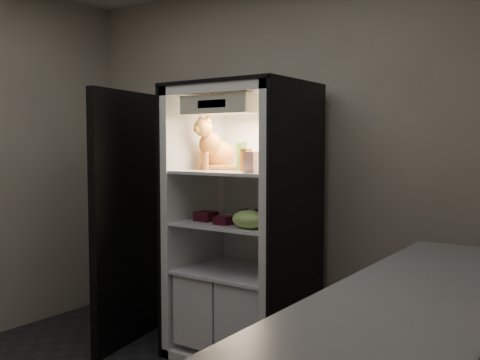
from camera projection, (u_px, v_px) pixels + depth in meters
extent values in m
plane|color=beige|center=(276.00, 160.00, 4.00)|extent=(3.60, 0.00, 3.60)
cube|color=white|center=(266.00, 218.00, 3.92)|extent=(0.85, 0.06, 1.85)
cube|color=white|center=(197.00, 219.00, 3.89)|extent=(0.06, 0.70, 1.85)
cube|color=white|center=(292.00, 229.00, 3.44)|extent=(0.06, 0.70, 1.85)
cube|color=white|center=(241.00, 92.00, 3.60)|extent=(0.85, 0.70, 0.06)
cube|color=white|center=(241.00, 351.00, 3.72)|extent=(0.85, 0.70, 0.06)
cube|color=black|center=(192.00, 218.00, 3.91)|extent=(0.02, 0.72, 1.87)
cube|color=black|center=(297.00, 229.00, 3.41)|extent=(0.02, 0.72, 1.87)
cube|color=black|center=(241.00, 86.00, 3.60)|extent=(0.90, 0.72, 0.02)
cube|color=white|center=(239.00, 172.00, 3.61)|extent=(0.73, 0.62, 0.02)
cube|color=white|center=(239.00, 223.00, 3.64)|extent=(0.73, 0.62, 0.02)
cube|color=white|center=(219.00, 302.00, 3.78)|extent=(0.34, 0.58, 0.48)
cube|color=white|center=(260.00, 311.00, 3.58)|extent=(0.34, 0.58, 0.48)
cube|color=white|center=(239.00, 271.00, 3.66)|extent=(0.73, 0.62, 0.02)
cube|color=beige|center=(220.00, 105.00, 3.41)|extent=(0.52, 0.18, 0.12)
cube|color=black|center=(212.00, 104.00, 3.34)|extent=(0.22, 0.01, 0.05)
cube|color=black|center=(130.00, 218.00, 3.94)|extent=(0.23, 0.86, 1.85)
cube|color=white|center=(124.00, 269.00, 3.93)|extent=(0.19, 0.64, 0.12)
cube|color=white|center=(123.00, 201.00, 3.89)|extent=(0.19, 0.64, 0.12)
cube|color=gray|center=(406.00, 310.00, 1.87)|extent=(0.62, 2.42, 0.06)
ellipsoid|color=#BD5E18|center=(220.00, 155.00, 3.80)|extent=(0.23, 0.27, 0.20)
ellipsoid|color=#BD5E18|center=(210.00, 144.00, 3.72)|extent=(0.18, 0.17, 0.18)
sphere|color=#C66B26|center=(203.00, 127.00, 3.67)|extent=(0.15, 0.15, 0.13)
sphere|color=#C66B26|center=(197.00, 129.00, 3.63)|extent=(0.06, 0.06, 0.05)
cone|color=#C66B26|center=(200.00, 118.00, 3.70)|extent=(0.06, 0.06, 0.06)
cone|color=#C66B26|center=(208.00, 118.00, 3.64)|extent=(0.06, 0.06, 0.06)
cylinder|color=#BD5E18|center=(200.00, 161.00, 3.71)|extent=(0.03, 0.03, 0.13)
cylinder|color=#BD5E18|center=(206.00, 161.00, 3.66)|extent=(0.03, 0.03, 0.13)
cylinder|color=#BD5E18|center=(222.00, 168.00, 3.66)|extent=(0.23, 0.09, 0.03)
cylinder|color=#268C2E|center=(241.00, 158.00, 3.62)|extent=(0.07, 0.07, 0.17)
cylinder|color=#268C2E|center=(241.00, 144.00, 3.61)|extent=(0.07, 0.07, 0.02)
cylinder|color=white|center=(262.00, 162.00, 3.68)|extent=(0.08, 0.08, 0.10)
cylinder|color=#1A44B7|center=(262.00, 154.00, 3.67)|extent=(0.09, 0.09, 0.02)
cylinder|color=maroon|center=(246.00, 161.00, 3.52)|extent=(0.08, 0.08, 0.13)
cylinder|color=#BC8E32|center=(246.00, 150.00, 3.51)|extent=(0.08, 0.08, 0.01)
cylinder|color=#A92016|center=(281.00, 156.00, 3.51)|extent=(0.13, 0.13, 0.20)
cylinder|color=white|center=(282.00, 139.00, 3.50)|extent=(0.13, 0.13, 0.02)
cube|color=white|center=(252.00, 162.00, 3.33)|extent=(0.08, 0.08, 0.13)
cylinder|color=black|center=(271.00, 213.00, 3.63)|extent=(0.07, 0.07, 0.12)
cylinder|color=#B2B2B2|center=(272.00, 204.00, 3.63)|extent=(0.07, 0.07, 0.00)
cylinder|color=black|center=(274.00, 215.00, 3.50)|extent=(0.07, 0.07, 0.12)
cylinder|color=#B2B2B2|center=(275.00, 206.00, 3.50)|extent=(0.07, 0.07, 0.00)
cylinder|color=black|center=(260.00, 217.00, 3.44)|extent=(0.06, 0.06, 0.11)
cylinder|color=#B2B2B2|center=(260.00, 208.00, 3.44)|extent=(0.06, 0.06, 0.00)
cylinder|color=#543518|center=(244.00, 214.00, 3.72)|extent=(0.06, 0.06, 0.08)
cylinder|color=#B2B2B2|center=(244.00, 208.00, 3.71)|extent=(0.06, 0.06, 0.01)
ellipsoid|color=#9CD061|center=(249.00, 219.00, 3.34)|extent=(0.23, 0.17, 0.11)
cube|color=#460B17|center=(206.00, 216.00, 3.68)|extent=(0.13, 0.13, 0.06)
cube|color=#460B17|center=(224.00, 220.00, 3.52)|extent=(0.11, 0.11, 0.05)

